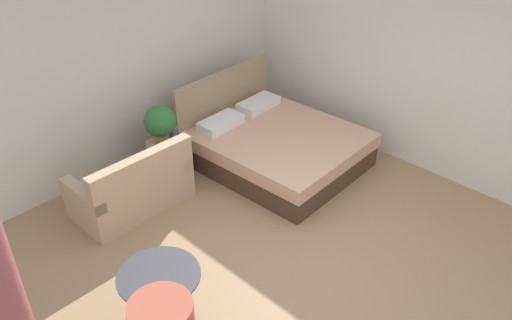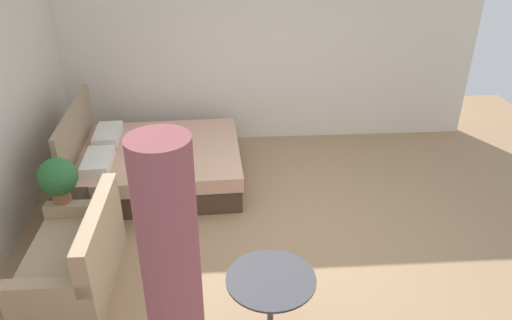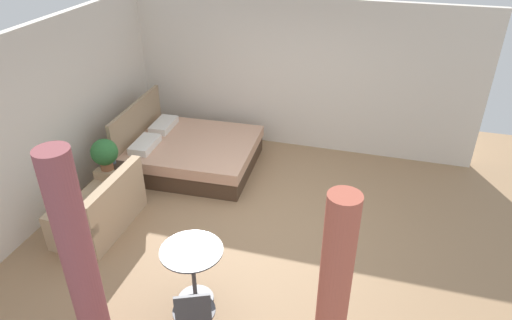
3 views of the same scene
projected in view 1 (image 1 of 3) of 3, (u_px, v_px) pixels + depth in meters
ground_plane at (300, 272)px, 5.37m from camera, size 8.42×9.14×0.02m
wall_back at (115, 70)px, 6.44m from camera, size 8.42×0.12×2.69m
wall_right at (448, 76)px, 6.29m from camera, size 0.12×6.14×2.69m
bed at (275, 145)px, 6.99m from camera, size 1.87×2.14×1.08m
couch at (133, 188)px, 6.13m from camera, size 1.34×0.77×0.84m
nightstand at (170, 157)px, 6.76m from camera, size 0.43×0.36×0.51m
potted_plant at (160, 123)px, 6.40m from camera, size 0.40×0.40×0.52m
vase at (173, 131)px, 6.68m from camera, size 0.10×0.10×0.15m
balcony_table at (161, 294)px, 4.40m from camera, size 0.70×0.70×0.75m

